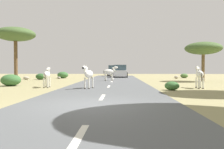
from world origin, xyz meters
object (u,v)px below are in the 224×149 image
object	(u,v)px
bush_0	(11,80)
car_1	(114,71)
rock_0	(176,77)
rock_2	(59,78)
car_0	(120,72)
tree_1	(16,35)
zebra_3	(47,75)
tree_5	(203,49)
bush_3	(41,77)
rock_3	(26,78)
zebra_1	(110,72)
zebra_0	(88,74)
bush_4	(172,86)
zebra_2	(199,75)
bush_2	(184,76)
bush_1	(63,75)

from	to	relation	value
bush_0	car_1	bearing A→B (deg)	71.16
car_1	rock_0	size ratio (longest dim) A/B	8.53
bush_0	rock_0	bearing A→B (deg)	38.75
rock_2	car_0	bearing A→B (deg)	29.28
tree_1	rock_0	xyz separation A→B (m)	(17.47, 6.27, -4.46)
zebra_3	car_1	world-z (taller)	car_1
car_1	tree_5	bearing A→B (deg)	-55.79
bush_3	rock_3	distance (m)	1.71
zebra_1	zebra_3	size ratio (longest dim) A/B	1.02
rock_0	rock_2	bearing A→B (deg)	-177.59
tree_5	bush_0	distance (m)	17.91
zebra_0	car_0	bearing A→B (deg)	-82.04
car_0	bush_3	world-z (taller)	car_0
rock_3	zebra_1	bearing A→B (deg)	-17.81
bush_4	tree_1	bearing A→B (deg)	146.99
car_0	rock_2	xyz separation A→B (m)	(-7.66, -4.30, -0.71)
car_0	rock_3	distance (m)	12.68
zebra_1	rock_3	xyz separation A→B (m)	(-9.82, 3.16, -0.77)
zebra_2	car_1	xyz separation A→B (m)	(-6.19, 22.51, -0.06)
bush_2	rock_2	xyz separation A→B (m)	(-16.24, -2.91, -0.17)
zebra_0	tree_1	size ratio (longest dim) A/B	0.29
tree_1	zebra_1	bearing A→B (deg)	2.59
bush_4	rock_2	world-z (taller)	bush_4
zebra_1	tree_5	size ratio (longest dim) A/B	0.40
zebra_0	bush_4	bearing A→B (deg)	-170.48
bush_1	rock_3	distance (m)	5.07
zebra_1	car_1	bearing A→B (deg)	163.80
bush_2	car_1	bearing A→B (deg)	145.63
bush_1	tree_5	bearing A→B (deg)	-23.24
zebra_0	car_0	size ratio (longest dim) A/B	0.35
bush_4	rock_2	bearing A→B (deg)	126.50
bush_0	rock_2	xyz separation A→B (m)	(0.56, 11.56, -0.30)
zebra_3	car_1	distance (m)	22.64
tree_1	rock_3	bearing A→B (deg)	96.85
tree_1	tree_5	size ratio (longest dim) A/B	1.37
bush_1	rock_0	distance (m)	14.61
car_1	bush_0	bearing A→B (deg)	-107.10
tree_5	bush_3	size ratio (longest dim) A/B	3.34
bush_1	tree_1	bearing A→B (deg)	-111.49
zebra_0	rock_3	size ratio (longest dim) A/B	2.19
bush_0	bush_4	bearing A→B (deg)	-14.44
tree_1	rock_0	world-z (taller)	tree_1
zebra_3	rock_0	size ratio (longest dim) A/B	2.98
car_1	tree_5	xyz separation A→B (m)	(9.26, -14.55, 2.43)
zebra_0	bush_3	distance (m)	13.98
tree_5	bush_1	world-z (taller)	tree_5
zebra_1	tree_1	xyz separation A→B (m)	(-9.39, -0.42, 3.69)
bush_1	rock_0	world-z (taller)	bush_1
bush_0	rock_0	xyz separation A→B (m)	(15.18, 12.18, -0.25)
zebra_0	bush_0	distance (m)	6.62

